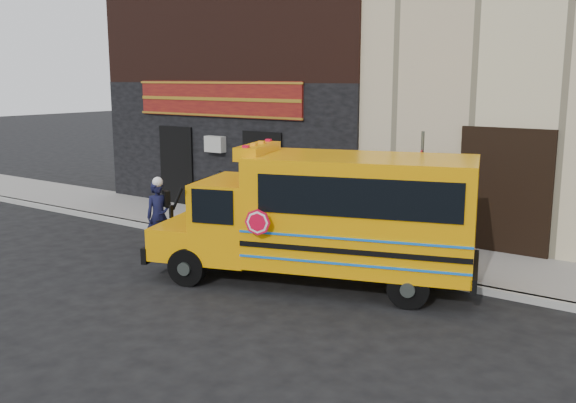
% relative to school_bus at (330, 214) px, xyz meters
% --- Properties ---
extents(ground, '(120.00, 120.00, 0.00)m').
position_rel_school_bus_xyz_m(ground, '(-1.66, -1.32, -1.51)').
color(ground, black).
rests_on(ground, ground).
extents(curb, '(40.00, 0.20, 0.15)m').
position_rel_school_bus_xyz_m(curb, '(-1.66, 1.28, -1.43)').
color(curb, '#9A9B95').
rests_on(curb, ground).
extents(sidewalk, '(40.00, 3.00, 0.15)m').
position_rel_school_bus_xyz_m(sidewalk, '(-1.66, 2.78, -1.43)').
color(sidewalk, gray).
rests_on(sidewalk, ground).
extents(building, '(20.00, 10.70, 12.00)m').
position_rel_school_bus_xyz_m(building, '(-1.70, 9.14, 4.62)').
color(building, beige).
rests_on(building, sidewalk).
extents(school_bus, '(7.22, 4.16, 2.92)m').
position_rel_school_bus_xyz_m(school_bus, '(0.00, 0.00, 0.00)').
color(school_bus, black).
rests_on(school_bus, ground).
extents(sign_pole, '(0.10, 0.27, 3.17)m').
position_rel_school_bus_xyz_m(sign_pole, '(1.22, 1.78, 0.24)').
color(sign_pole, '#444C47').
rests_on(sign_pole, ground).
extents(bicycle, '(1.67, 1.08, 0.97)m').
position_rel_school_bus_xyz_m(bicycle, '(-4.68, -0.32, -1.02)').
color(bicycle, black).
rests_on(bicycle, ground).
extents(cyclist, '(0.67, 0.76, 1.75)m').
position_rel_school_bus_xyz_m(cyclist, '(-4.78, -0.29, -0.63)').
color(cyclist, black).
rests_on(cyclist, ground).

